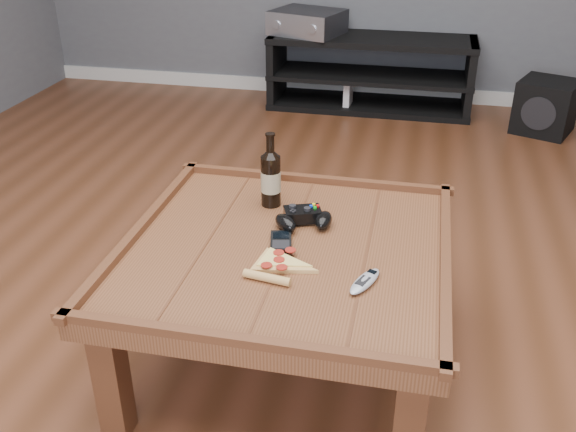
% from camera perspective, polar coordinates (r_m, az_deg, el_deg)
% --- Properties ---
extents(ground, '(6.00, 6.00, 0.00)m').
position_cam_1_polar(ground, '(2.27, -0.15, -12.53)').
color(ground, '#4C2815').
rests_on(ground, ground).
extents(baseboard, '(5.00, 0.02, 0.10)m').
position_cam_1_polar(baseboard, '(4.90, 7.47, 10.98)').
color(baseboard, silver).
rests_on(baseboard, ground).
extents(coffee_table, '(1.03, 1.03, 0.48)m').
position_cam_1_polar(coffee_table, '(2.03, -0.16, -4.14)').
color(coffee_table, '#522D17').
rests_on(coffee_table, ground).
extents(media_console, '(1.40, 0.45, 0.50)m').
position_cam_1_polar(media_console, '(4.61, 7.33, 12.45)').
color(media_console, black).
rests_on(media_console, ground).
extents(beer_bottle, '(0.07, 0.07, 0.26)m').
position_cam_1_polar(beer_bottle, '(2.21, -1.55, 3.51)').
color(beer_bottle, black).
rests_on(beer_bottle, coffee_table).
extents(game_controller, '(0.20, 0.17, 0.06)m').
position_cam_1_polar(game_controller, '(2.11, 1.41, -0.20)').
color(game_controller, black).
rests_on(game_controller, coffee_table).
extents(pizza_slice, '(0.19, 0.27, 0.03)m').
position_cam_1_polar(pizza_slice, '(1.90, -0.95, -4.35)').
color(pizza_slice, tan).
rests_on(pizza_slice, coffee_table).
extents(smartphone, '(0.09, 0.13, 0.02)m').
position_cam_1_polar(smartphone, '(2.01, -0.63, -2.29)').
color(smartphone, black).
rests_on(smartphone, coffee_table).
extents(remote_control, '(0.10, 0.16, 0.02)m').
position_cam_1_polar(remote_control, '(1.83, 6.85, -5.78)').
color(remote_control, '#A1A5AE').
rests_on(remote_control, coffee_table).
extents(av_receiver, '(0.54, 0.49, 0.16)m').
position_cam_1_polar(av_receiver, '(4.59, 1.71, 16.85)').
color(av_receiver, black).
rests_on(av_receiver, media_console).
extents(subwoofer, '(0.43, 0.43, 0.33)m').
position_cam_1_polar(subwoofer, '(4.45, 21.92, 9.01)').
color(subwoofer, black).
rests_on(subwoofer, ground).
extents(game_console, '(0.10, 0.17, 0.21)m').
position_cam_1_polar(game_console, '(4.58, 5.36, 10.51)').
color(game_console, slate).
rests_on(game_console, ground).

